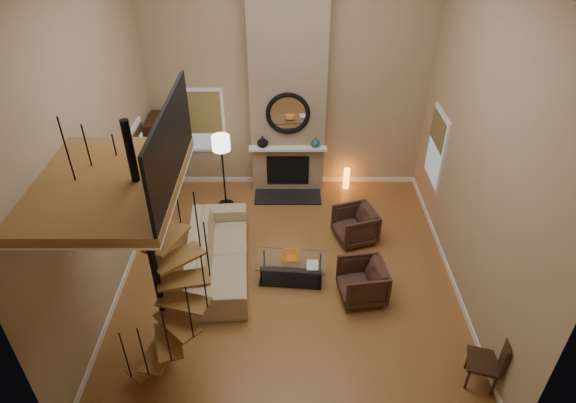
{
  "coord_description": "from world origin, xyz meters",
  "views": [
    {
      "loc": [
        -0.01,
        -6.77,
        6.39
      ],
      "look_at": [
        0.0,
        0.4,
        1.4
      ],
      "focal_mm": 30.98,
      "sensor_mm": 36.0,
      "label": 1
    }
  ],
  "objects_px": {
    "hutch": "(163,157)",
    "side_chair": "(492,360)",
    "armchair_far": "(366,281)",
    "sofa": "(218,252)",
    "floor_lamp": "(221,149)",
    "coffee_table": "(291,267)",
    "armchair_near": "(358,224)",
    "accent_lamp": "(346,178)"
  },
  "relations": [
    {
      "from": "hutch",
      "to": "side_chair",
      "type": "distance_m",
      "value": 7.58
    },
    {
      "from": "armchair_far",
      "to": "side_chair",
      "type": "relative_size",
      "value": 0.79
    },
    {
      "from": "hutch",
      "to": "armchair_far",
      "type": "bearing_deg",
      "value": -38.64
    },
    {
      "from": "sofa",
      "to": "floor_lamp",
      "type": "relative_size",
      "value": 1.59
    },
    {
      "from": "coffee_table",
      "to": "side_chair",
      "type": "height_order",
      "value": "side_chair"
    },
    {
      "from": "hutch",
      "to": "side_chair",
      "type": "height_order",
      "value": "hutch"
    },
    {
      "from": "coffee_table",
      "to": "armchair_far",
      "type": "bearing_deg",
      "value": -18.78
    },
    {
      "from": "floor_lamp",
      "to": "side_chair",
      "type": "height_order",
      "value": "floor_lamp"
    },
    {
      "from": "floor_lamp",
      "to": "coffee_table",
      "type": "bearing_deg",
      "value": -58.78
    },
    {
      "from": "coffee_table",
      "to": "armchair_near",
      "type": "bearing_deg",
      "value": 41.11
    },
    {
      "from": "coffee_table",
      "to": "floor_lamp",
      "type": "distance_m",
      "value": 2.99
    },
    {
      "from": "coffee_table",
      "to": "floor_lamp",
      "type": "height_order",
      "value": "floor_lamp"
    },
    {
      "from": "sofa",
      "to": "side_chair",
      "type": "xyz_separation_m",
      "value": [
        4.19,
        -2.49,
        0.13
      ]
    },
    {
      "from": "sofa",
      "to": "armchair_far",
      "type": "xyz_separation_m",
      "value": [
        2.65,
        -0.73,
        -0.04
      ]
    },
    {
      "from": "armchair_far",
      "to": "accent_lamp",
      "type": "height_order",
      "value": "armchair_far"
    },
    {
      "from": "armchair_far",
      "to": "floor_lamp",
      "type": "distance_m",
      "value": 4.06
    },
    {
      "from": "hutch",
      "to": "side_chair",
      "type": "relative_size",
      "value": 1.89
    },
    {
      "from": "hutch",
      "to": "sofa",
      "type": "relative_size",
      "value": 0.69
    },
    {
      "from": "coffee_table",
      "to": "floor_lamp",
      "type": "relative_size",
      "value": 0.75
    },
    {
      "from": "accent_lamp",
      "to": "armchair_near",
      "type": "bearing_deg",
      "value": -88.6
    },
    {
      "from": "armchair_near",
      "to": "armchair_far",
      "type": "xyz_separation_m",
      "value": [
        -0.05,
        -1.62,
        0.0
      ]
    },
    {
      "from": "armchair_near",
      "to": "armchair_far",
      "type": "bearing_deg",
      "value": -19.44
    },
    {
      "from": "armchair_far",
      "to": "accent_lamp",
      "type": "bearing_deg",
      "value": 171.93
    },
    {
      "from": "armchair_far",
      "to": "side_chair",
      "type": "distance_m",
      "value": 2.34
    },
    {
      "from": "armchair_near",
      "to": "side_chair",
      "type": "height_order",
      "value": "side_chair"
    },
    {
      "from": "hutch",
      "to": "sofa",
      "type": "xyz_separation_m",
      "value": [
        1.46,
        -2.56,
        -0.55
      ]
    },
    {
      "from": "armchair_near",
      "to": "accent_lamp",
      "type": "relative_size",
      "value": 1.52
    },
    {
      "from": "hutch",
      "to": "armchair_near",
      "type": "distance_m",
      "value": 4.52
    },
    {
      "from": "hutch",
      "to": "armchair_near",
      "type": "xyz_separation_m",
      "value": [
        4.16,
        -1.67,
        -0.6
      ]
    },
    {
      "from": "hutch",
      "to": "armchair_near",
      "type": "relative_size",
      "value": 2.42
    },
    {
      "from": "hutch",
      "to": "coffee_table",
      "type": "relative_size",
      "value": 1.45
    },
    {
      "from": "coffee_table",
      "to": "side_chair",
      "type": "relative_size",
      "value": 1.3
    },
    {
      "from": "hutch",
      "to": "floor_lamp",
      "type": "xyz_separation_m",
      "value": [
        1.38,
        -0.48,
        0.46
      ]
    },
    {
      "from": "armchair_near",
      "to": "coffee_table",
      "type": "distance_m",
      "value": 1.79
    },
    {
      "from": "side_chair",
      "to": "armchair_far",
      "type": "bearing_deg",
      "value": 131.2
    },
    {
      "from": "hutch",
      "to": "side_chair",
      "type": "xyz_separation_m",
      "value": [
        5.64,
        -5.04,
        -0.42
      ]
    },
    {
      "from": "sofa",
      "to": "accent_lamp",
      "type": "distance_m",
      "value": 3.85
    },
    {
      "from": "floor_lamp",
      "to": "accent_lamp",
      "type": "relative_size",
      "value": 3.37
    },
    {
      "from": "hutch",
      "to": "accent_lamp",
      "type": "distance_m",
      "value": 4.18
    },
    {
      "from": "sofa",
      "to": "armchair_near",
      "type": "distance_m",
      "value": 2.85
    },
    {
      "from": "sofa",
      "to": "accent_lamp",
      "type": "relative_size",
      "value": 5.34
    },
    {
      "from": "hutch",
      "to": "armchair_near",
      "type": "bearing_deg",
      "value": -21.82
    }
  ]
}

